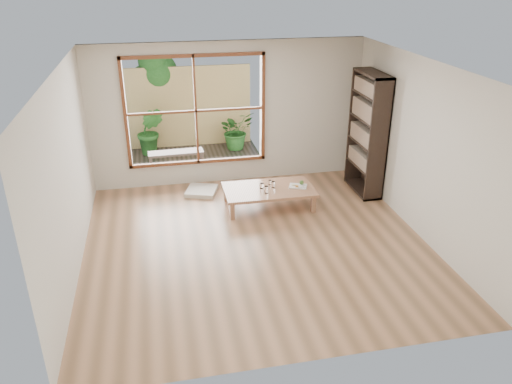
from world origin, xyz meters
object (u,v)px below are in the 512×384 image
low_table (269,190)px  food_tray (299,185)px  bookshelf (367,134)px  garden_bench (176,154)px

low_table → food_tray: (0.52, -0.03, 0.06)m
bookshelf → garden_bench: bearing=152.3°
food_tray → garden_bench: 2.84m
bookshelf → food_tray: size_ratio=6.14×
low_table → bookshelf: size_ratio=0.71×
food_tray → garden_bench: size_ratio=0.32×
food_tray → bookshelf: bearing=35.3°
low_table → food_tray: size_ratio=4.37×
low_table → garden_bench: bearing=125.9°
low_table → garden_bench: 2.50m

